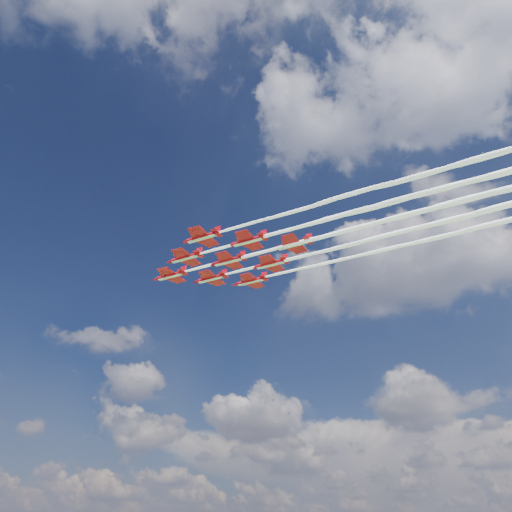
# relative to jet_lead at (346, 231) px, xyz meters

# --- Properties ---
(jet_lead) EXTENTS (114.17, 12.69, 2.92)m
(jet_lead) POSITION_rel_jet_lead_xyz_m (0.00, 0.00, 0.00)
(jet_lead) COLOR red
(jet_row2_port) EXTENTS (114.17, 12.69, 2.92)m
(jet_row2_port) POSITION_rel_jet_lead_xyz_m (10.09, -6.19, 0.00)
(jet_row2_port) COLOR red
(jet_row2_starb) EXTENTS (114.17, 12.69, 2.92)m
(jet_row2_starb) POSITION_rel_jet_lead_xyz_m (9.24, 7.39, 0.00)
(jet_row2_starb) COLOR red
(jet_row3_port) EXTENTS (114.17, 12.69, 2.92)m
(jet_row3_port) POSITION_rel_jet_lead_xyz_m (20.17, -12.38, 0.00)
(jet_row3_port) COLOR red
(jet_row3_centre) EXTENTS (114.17, 12.69, 2.92)m
(jet_row3_centre) POSITION_rel_jet_lead_xyz_m (19.33, 1.20, 0.00)
(jet_row3_centre) COLOR red
(jet_row3_starb) EXTENTS (114.17, 12.69, 2.92)m
(jet_row3_starb) POSITION_rel_jet_lead_xyz_m (18.49, 14.78, 0.00)
(jet_row3_starb) COLOR red
(jet_row4_port) EXTENTS (114.17, 12.69, 2.92)m
(jet_row4_port) POSITION_rel_jet_lead_xyz_m (29.42, -4.99, 0.00)
(jet_row4_port) COLOR red
(jet_row4_starb) EXTENTS (114.17, 12.69, 2.92)m
(jet_row4_starb) POSITION_rel_jet_lead_xyz_m (28.57, 8.59, 0.00)
(jet_row4_starb) COLOR red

